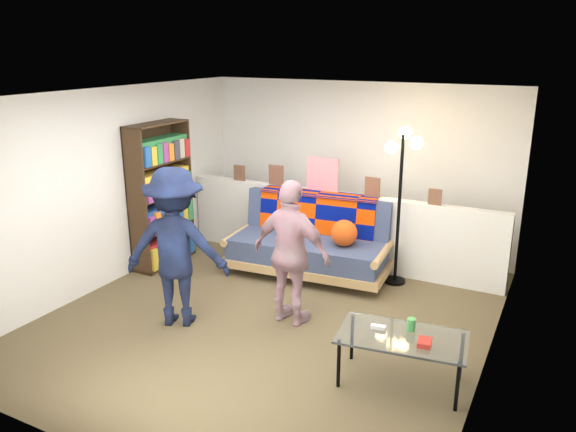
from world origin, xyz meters
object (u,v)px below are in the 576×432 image
at_px(futon_sofa, 311,243).
at_px(coffee_table, 403,339).
at_px(floor_lamp, 402,175).
at_px(person_left, 176,247).
at_px(person_right, 292,253).
at_px(bookshelf, 161,200).

relative_size(futon_sofa, coffee_table, 1.84).
relative_size(coffee_table, floor_lamp, 0.60).
height_order(person_left, person_right, person_left).
bearing_deg(bookshelf, coffee_table, -19.59).
height_order(bookshelf, person_right, bookshelf).
relative_size(bookshelf, person_right, 1.22).
bearing_deg(coffee_table, person_left, 179.15).
xyz_separation_m(bookshelf, person_right, (2.33, -0.73, -0.11)).
relative_size(person_left, person_right, 1.08).
bearing_deg(futon_sofa, person_right, -73.63).
relative_size(floor_lamp, person_left, 1.14).
distance_m(futon_sofa, person_left, 2.05).
bearing_deg(person_right, coffee_table, 163.44).
relative_size(futon_sofa, floor_lamp, 1.11).
distance_m(bookshelf, floor_lamp, 3.16).
xyz_separation_m(futon_sofa, coffee_table, (1.78, -1.92, 0.02)).
height_order(futon_sofa, bookshelf, bookshelf).
bearing_deg(coffee_table, person_right, 156.96).
height_order(bookshelf, person_left, bookshelf).
bearing_deg(person_right, bookshelf, -10.99).
relative_size(bookshelf, floor_lamp, 0.98).
height_order(bookshelf, coffee_table, bookshelf).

